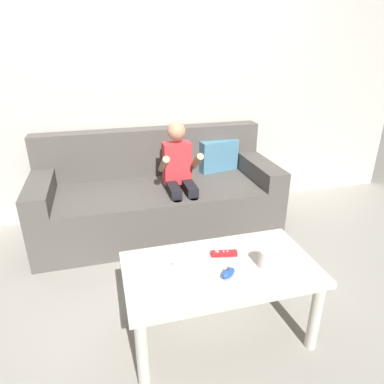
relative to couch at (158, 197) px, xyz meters
name	(u,v)px	position (x,y,z in m)	size (l,w,h in m)	color
ground_plane	(196,305)	(0.04, -1.05, -0.29)	(10.09, 10.09, 0.00)	#9E998E
wall_back	(150,75)	(0.04, 0.39, 0.96)	(5.05, 0.05, 2.50)	beige
couch	(158,197)	(0.00, 0.00, 0.00)	(1.97, 0.80, 0.82)	#56514C
person_seated_on_couch	(180,175)	(0.15, -0.18, 0.25)	(0.31, 0.38, 0.94)	black
coffee_table	(220,278)	(0.10, -1.29, 0.09)	(0.99, 0.54, 0.44)	beige
game_remote_red_near_edge	(224,253)	(0.15, -1.20, 0.17)	(0.14, 0.06, 0.03)	red
nunchuk_blue	(228,273)	(0.11, -1.38, 0.18)	(0.10, 0.09, 0.05)	blue
game_remote_white_far_corner	(177,263)	(-0.11, -1.21, 0.17)	(0.13, 0.11, 0.03)	white
coffee_mug	(266,258)	(0.33, -1.34, 0.20)	(0.12, 0.08, 0.09)	silver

